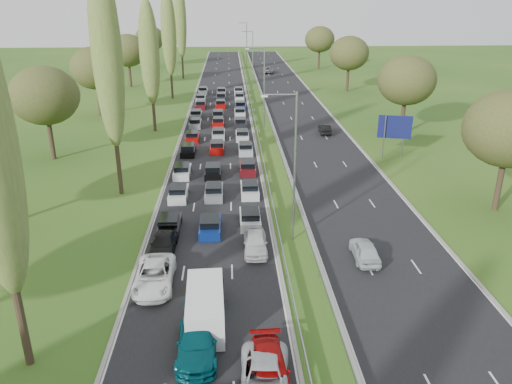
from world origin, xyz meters
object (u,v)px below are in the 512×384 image
object	(u,v)px
near_car_3	(163,244)
near_car_2	(154,276)
white_van_rear	(206,305)
direction_sign	(395,129)

from	to	relation	value
near_car_3	near_car_2	bearing A→B (deg)	-88.66
near_car_2	near_car_3	world-z (taller)	near_car_2
near_car_2	white_van_rear	bearing A→B (deg)	-50.33
white_van_rear	direction_sign	xyz separation A→B (m)	(21.53, 32.23, 2.42)
white_van_rear	near_car_2	bearing A→B (deg)	128.92
near_car_2	white_van_rear	distance (m)	5.59
near_car_2	direction_sign	xyz separation A→B (m)	(25.18, 28.02, 2.77)
white_van_rear	direction_sign	distance (m)	38.83
direction_sign	near_car_2	bearing A→B (deg)	-131.95
near_car_2	direction_sign	size ratio (longest dim) A/B	1.07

